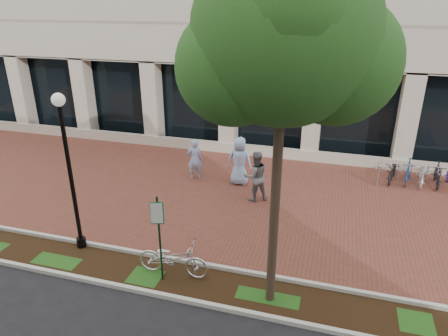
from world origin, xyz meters
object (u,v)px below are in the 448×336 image
(pedestrian_left, at_px, (195,159))
(lamppost, at_px, (69,166))
(street_tree, at_px, (287,46))
(bollard, at_px, (378,175))
(locked_bicycle, at_px, (173,258))
(bike_rack_cluster, at_px, (422,174))
(parking_sign, at_px, (159,229))
(pedestrian_right, at_px, (240,161))
(pedestrian_mid, at_px, (255,176))

(pedestrian_left, bearing_deg, lamppost, 54.17)
(lamppost, height_order, pedestrian_left, lamppost)
(street_tree, bearing_deg, lamppost, 173.67)
(bollard, bearing_deg, locked_bicycle, -126.80)
(locked_bicycle, xyz_separation_m, bollard, (5.67, 7.57, -0.07))
(bike_rack_cluster, bearing_deg, parking_sign, -124.00)
(pedestrian_left, bearing_deg, parking_sign, 81.90)
(bollard, bearing_deg, pedestrian_right, -165.95)
(pedestrian_right, bearing_deg, pedestrian_left, -1.99)
(locked_bicycle, relative_size, pedestrian_right, 1.01)
(street_tree, relative_size, pedestrian_left, 4.78)
(parking_sign, relative_size, bollard, 2.74)
(parking_sign, bearing_deg, locked_bicycle, 33.75)
(lamppost, relative_size, bike_rack_cluster, 1.57)
(locked_bicycle, distance_m, pedestrian_mid, 5.14)
(pedestrian_right, bearing_deg, bike_rack_cluster, -166.35)
(pedestrian_left, relative_size, pedestrian_mid, 0.89)
(street_tree, bearing_deg, bike_rack_cluster, 61.15)
(pedestrian_mid, distance_m, pedestrian_right, 1.54)
(pedestrian_right, relative_size, bollard, 2.18)
(locked_bicycle, xyz_separation_m, pedestrian_mid, (1.18, 4.98, 0.43))
(lamppost, height_order, pedestrian_mid, lamppost)
(lamppost, bearing_deg, street_tree, -6.33)
(pedestrian_mid, height_order, bollard, pedestrian_mid)
(lamppost, distance_m, bike_rack_cluster, 13.33)
(lamppost, distance_m, pedestrian_right, 6.93)
(bollard, bearing_deg, pedestrian_mid, -150.00)
(pedestrian_left, distance_m, bollard, 7.45)
(parking_sign, bearing_deg, bollard, 32.78)
(street_tree, bearing_deg, bollard, 69.40)
(parking_sign, height_order, pedestrian_mid, parking_sign)
(parking_sign, height_order, pedestrian_right, parking_sign)
(lamppost, xyz_separation_m, pedestrian_mid, (4.40, 4.52, -1.69))
(pedestrian_left, xyz_separation_m, bike_rack_cluster, (9.04, 2.01, -0.40))
(pedestrian_right, bearing_deg, pedestrian_mid, 124.42)
(lamppost, height_order, street_tree, street_tree)
(parking_sign, distance_m, locked_bicycle, 1.11)
(pedestrian_mid, bearing_deg, street_tree, 73.87)
(street_tree, xyz_separation_m, pedestrian_right, (-2.48, 6.42, -5.13))
(pedestrian_mid, relative_size, pedestrian_right, 0.97)
(pedestrian_left, xyz_separation_m, bollard, (7.32, 1.35, -0.39))
(street_tree, height_order, pedestrian_right, street_tree)
(locked_bicycle, relative_size, pedestrian_left, 1.17)
(pedestrian_left, xyz_separation_m, pedestrian_right, (1.91, 0.00, 0.14))
(street_tree, bearing_deg, locked_bicycle, 175.89)
(lamppost, relative_size, street_tree, 0.58)
(street_tree, height_order, bollard, street_tree)
(pedestrian_left, height_order, pedestrian_mid, pedestrian_mid)
(bollard, bearing_deg, lamppost, -141.35)
(pedestrian_right, xyz_separation_m, bike_rack_cluster, (7.12, 2.00, -0.53))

